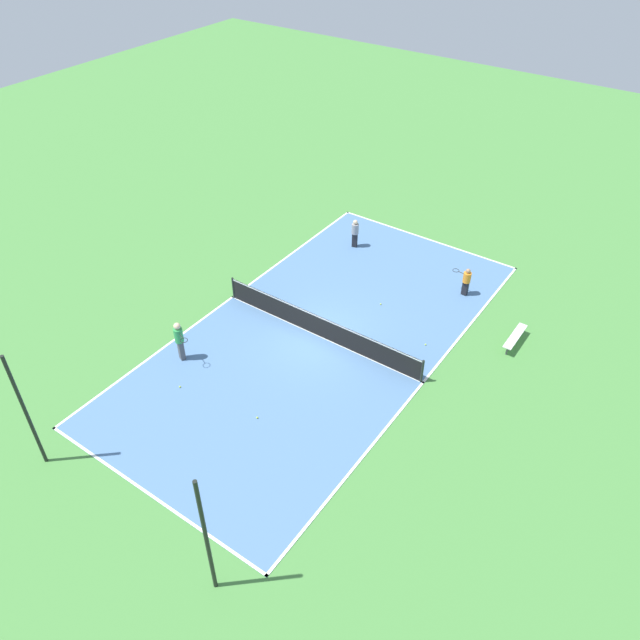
{
  "coord_description": "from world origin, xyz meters",
  "views": [
    {
      "loc": [
        -11.67,
        16.68,
        17.15
      ],
      "look_at": [
        0.0,
        0.0,
        0.9
      ],
      "focal_mm": 35.0,
      "sensor_mm": 36.0,
      "label": 1
    }
  ],
  "objects_px": {
    "bench": "(515,337)",
    "player_center_orange": "(466,280)",
    "tennis_ball_far_baseline": "(381,304)",
    "fence_post_back_left": "(206,538)",
    "player_baseline_gray": "(355,232)",
    "tennis_ball_right_alley": "(425,345)",
    "player_far_green": "(179,338)",
    "tennis_net": "(320,326)",
    "fence_post_back_right": "(26,412)",
    "tennis_ball_near_net": "(180,387)",
    "tennis_ball_midcourt": "(257,418)"
  },
  "relations": [
    {
      "from": "bench",
      "to": "player_center_orange",
      "type": "distance_m",
      "value": 3.84
    },
    {
      "from": "bench",
      "to": "tennis_ball_far_baseline",
      "type": "xyz_separation_m",
      "value": [
        5.96,
        0.87,
        -0.34
      ]
    },
    {
      "from": "tennis_ball_far_baseline",
      "to": "fence_post_back_left",
      "type": "height_order",
      "value": "fence_post_back_left"
    },
    {
      "from": "player_baseline_gray",
      "to": "tennis_ball_right_alley",
      "type": "bearing_deg",
      "value": -52.21
    },
    {
      "from": "player_far_green",
      "to": "tennis_ball_right_alley",
      "type": "distance_m",
      "value": 10.13
    },
    {
      "from": "tennis_net",
      "to": "fence_post_back_right",
      "type": "xyz_separation_m",
      "value": [
        3.92,
        10.84,
        1.84
      ]
    },
    {
      "from": "tennis_ball_near_net",
      "to": "fence_post_back_left",
      "type": "height_order",
      "value": "fence_post_back_left"
    },
    {
      "from": "player_far_green",
      "to": "fence_post_back_right",
      "type": "distance_m",
      "value": 6.59
    },
    {
      "from": "tennis_net",
      "to": "tennis_ball_right_alley",
      "type": "height_order",
      "value": "tennis_net"
    },
    {
      "from": "tennis_net",
      "to": "tennis_ball_far_baseline",
      "type": "bearing_deg",
      "value": -106.25
    },
    {
      "from": "player_far_green",
      "to": "tennis_ball_far_baseline",
      "type": "xyz_separation_m",
      "value": [
        -4.78,
        -7.78,
        -1.03
      ]
    },
    {
      "from": "tennis_ball_far_baseline",
      "to": "tennis_ball_midcourt",
      "type": "distance_m",
      "value": 8.58
    },
    {
      "from": "tennis_net",
      "to": "player_far_green",
      "type": "distance_m",
      "value": 5.81
    },
    {
      "from": "tennis_ball_far_baseline",
      "to": "player_far_green",
      "type": "bearing_deg",
      "value": 58.46
    },
    {
      "from": "tennis_ball_far_baseline",
      "to": "tennis_ball_right_alley",
      "type": "relative_size",
      "value": 1.0
    },
    {
      "from": "tennis_net",
      "to": "player_center_orange",
      "type": "bearing_deg",
      "value": -120.63
    },
    {
      "from": "player_baseline_gray",
      "to": "player_far_green",
      "type": "bearing_deg",
      "value": -111.43
    },
    {
      "from": "tennis_ball_far_baseline",
      "to": "tennis_ball_midcourt",
      "type": "bearing_deg",
      "value": 88.73
    },
    {
      "from": "player_baseline_gray",
      "to": "player_far_green",
      "type": "distance_m",
      "value": 11.38
    },
    {
      "from": "tennis_ball_midcourt",
      "to": "player_center_orange",
      "type": "bearing_deg",
      "value": -104.36
    },
    {
      "from": "fence_post_back_right",
      "to": "tennis_ball_far_baseline",
      "type": "bearing_deg",
      "value": -109.02
    },
    {
      "from": "tennis_net",
      "to": "fence_post_back_left",
      "type": "xyz_separation_m",
      "value": [
        -3.92,
        10.84,
        1.84
      ]
    },
    {
      "from": "bench",
      "to": "tennis_ball_far_baseline",
      "type": "distance_m",
      "value": 6.04
    },
    {
      "from": "tennis_ball_right_alley",
      "to": "tennis_ball_near_net",
      "type": "bearing_deg",
      "value": 49.23
    },
    {
      "from": "tennis_ball_near_net",
      "to": "tennis_ball_midcourt",
      "type": "height_order",
      "value": "same"
    },
    {
      "from": "tennis_ball_midcourt",
      "to": "tennis_ball_right_alley",
      "type": "height_order",
      "value": "same"
    },
    {
      "from": "bench",
      "to": "fence_post_back_left",
      "type": "distance_m",
      "value": 15.54
    },
    {
      "from": "player_baseline_gray",
      "to": "tennis_ball_midcourt",
      "type": "height_order",
      "value": "player_baseline_gray"
    },
    {
      "from": "bench",
      "to": "tennis_ball_right_alley",
      "type": "xyz_separation_m",
      "value": [
        2.99,
        2.22,
        -0.34
      ]
    },
    {
      "from": "player_center_orange",
      "to": "tennis_ball_near_net",
      "type": "bearing_deg",
      "value": 66.84
    },
    {
      "from": "player_far_green",
      "to": "fence_post_back_left",
      "type": "relative_size",
      "value": 0.38
    },
    {
      "from": "player_center_orange",
      "to": "player_far_green",
      "type": "relative_size",
      "value": 0.76
    },
    {
      "from": "player_center_orange",
      "to": "tennis_ball_right_alley",
      "type": "xyz_separation_m",
      "value": [
        -0.22,
        4.28,
        -0.75
      ]
    },
    {
      "from": "player_baseline_gray",
      "to": "player_far_green",
      "type": "height_order",
      "value": "player_far_green"
    },
    {
      "from": "tennis_net",
      "to": "fence_post_back_right",
      "type": "distance_m",
      "value": 11.67
    },
    {
      "from": "bench",
      "to": "tennis_ball_midcourt",
      "type": "xyz_separation_m",
      "value": [
        6.16,
        9.45,
        -0.34
      ]
    },
    {
      "from": "tennis_net",
      "to": "player_center_orange",
      "type": "height_order",
      "value": "player_center_orange"
    },
    {
      "from": "tennis_ball_right_alley",
      "to": "fence_post_back_right",
      "type": "bearing_deg",
      "value": 58.54
    },
    {
      "from": "bench",
      "to": "player_center_orange",
      "type": "height_order",
      "value": "player_center_orange"
    },
    {
      "from": "player_center_orange",
      "to": "player_far_green",
      "type": "xyz_separation_m",
      "value": [
        7.53,
        10.71,
        0.28
      ]
    },
    {
      "from": "player_center_orange",
      "to": "fence_post_back_right",
      "type": "distance_m",
      "value": 18.86
    },
    {
      "from": "tennis_net",
      "to": "player_baseline_gray",
      "type": "relative_size",
      "value": 6.35
    },
    {
      "from": "tennis_ball_far_baseline",
      "to": "tennis_ball_right_alley",
      "type": "xyz_separation_m",
      "value": [
        -2.98,
        1.35,
        0.0
      ]
    },
    {
      "from": "tennis_net",
      "to": "tennis_ball_right_alley",
      "type": "xyz_separation_m",
      "value": [
        -3.97,
        -2.05,
        -0.52
      ]
    },
    {
      "from": "player_far_green",
      "to": "tennis_ball_far_baseline",
      "type": "distance_m",
      "value": 9.19
    },
    {
      "from": "tennis_ball_near_net",
      "to": "fence_post_back_right",
      "type": "xyz_separation_m",
      "value": [
        1.24,
        5.18,
        2.36
      ]
    },
    {
      "from": "player_baseline_gray",
      "to": "tennis_ball_right_alley",
      "type": "distance_m",
      "value": 8.29
    },
    {
      "from": "tennis_ball_far_baseline",
      "to": "tennis_ball_midcourt",
      "type": "xyz_separation_m",
      "value": [
        0.19,
        8.58,
        0.0
      ]
    },
    {
      "from": "tennis_net",
      "to": "player_far_green",
      "type": "height_order",
      "value": "player_far_green"
    },
    {
      "from": "tennis_ball_midcourt",
      "to": "bench",
      "type": "bearing_deg",
      "value": -123.09
    }
  ]
}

